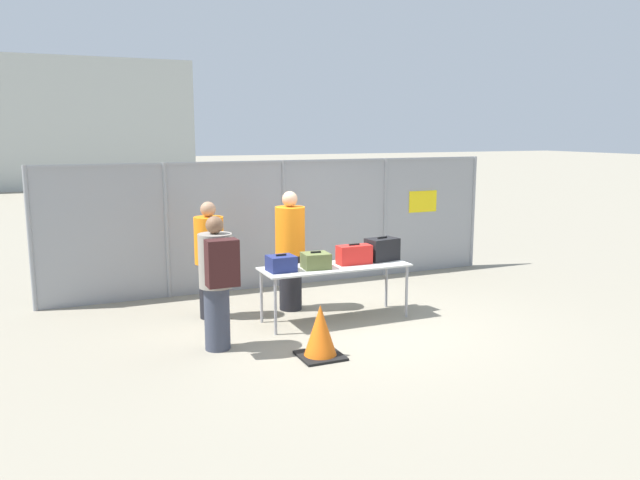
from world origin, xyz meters
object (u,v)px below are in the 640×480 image
(suitcase_olive, at_px, (316,261))
(suitcase_navy, at_px, (281,263))
(suitcase_red, at_px, (354,255))
(suitcase_black, at_px, (382,249))
(security_worker_near, at_px, (290,249))
(inspection_table, at_px, (335,270))
(traveler_hooded, at_px, (217,278))
(security_worker_far, at_px, (210,258))
(traffic_cone, at_px, (320,333))
(utility_trailer, at_px, (299,237))

(suitcase_olive, bearing_deg, suitcase_navy, 176.47)
(suitcase_red, height_order, suitcase_black, suitcase_black)
(suitcase_black, bearing_deg, security_worker_near, 150.75)
(suitcase_red, bearing_deg, inspection_table, -177.25)
(inspection_table, bearing_deg, suitcase_olive, -173.07)
(traveler_hooded, relative_size, security_worker_far, 0.98)
(suitcase_navy, xyz_separation_m, traveler_hooded, (-1.02, -0.57, 0.02))
(inspection_table, xyz_separation_m, security_worker_near, (-0.39, 0.75, 0.19))
(security_worker_near, bearing_deg, suitcase_black, 147.10)
(suitcase_black, distance_m, security_worker_far, 2.48)
(suitcase_navy, bearing_deg, suitcase_black, 3.41)
(suitcase_black, height_order, traveler_hooded, traveler_hooded)
(suitcase_black, xyz_separation_m, traffic_cone, (-1.58, -1.36, -0.65))
(suitcase_olive, height_order, traveler_hooded, traveler_hooded)
(utility_trailer, relative_size, traffic_cone, 6.35)
(security_worker_near, bearing_deg, suitcase_olive, 91.86)
(inspection_table, relative_size, utility_trailer, 0.52)
(traveler_hooded, distance_m, utility_trailer, 6.09)
(suitcase_black, bearing_deg, suitcase_red, -171.50)
(traveler_hooded, xyz_separation_m, security_worker_near, (1.44, 1.32, 0.01))
(inspection_table, distance_m, traveler_hooded, 1.92)
(suitcase_navy, height_order, suitcase_black, suitcase_black)
(inspection_table, height_order, traveler_hooded, traveler_hooded)
(inspection_table, height_order, suitcase_olive, suitcase_olive)
(security_worker_far, bearing_deg, suitcase_navy, 136.53)
(suitcase_navy, xyz_separation_m, security_worker_near, (0.42, 0.76, 0.03))
(security_worker_far, bearing_deg, traffic_cone, 113.85)
(utility_trailer, bearing_deg, suitcase_black, -96.25)
(suitcase_black, distance_m, security_worker_near, 1.35)
(security_worker_near, height_order, traffic_cone, security_worker_near)
(suitcase_black, distance_m, utility_trailer, 4.61)
(suitcase_navy, distance_m, suitcase_red, 1.11)
(utility_trailer, bearing_deg, traveler_hooded, -120.87)
(utility_trailer, bearing_deg, suitcase_olive, -108.91)
(security_worker_far, bearing_deg, security_worker_near, 179.96)
(inspection_table, relative_size, security_worker_far, 1.26)
(suitcase_olive, bearing_deg, security_worker_near, 95.52)
(suitcase_black, bearing_deg, suitcase_olive, -173.51)
(traveler_hooded, xyz_separation_m, utility_trailer, (3.12, 5.21, -0.52))
(inspection_table, relative_size, traveler_hooded, 1.28)
(suitcase_red, relative_size, security_worker_far, 0.29)
(suitcase_olive, xyz_separation_m, suitcase_red, (0.61, 0.05, 0.03))
(suitcase_olive, relative_size, suitcase_red, 0.79)
(traveler_hooded, relative_size, security_worker_near, 0.93)
(suitcase_red, distance_m, utility_trailer, 4.76)
(suitcase_black, bearing_deg, security_worker_far, 163.13)
(suitcase_navy, bearing_deg, traffic_cone, -89.05)
(traffic_cone, bearing_deg, suitcase_olive, 69.12)
(suitcase_navy, relative_size, suitcase_olive, 0.95)
(inspection_table, relative_size, suitcase_navy, 5.78)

